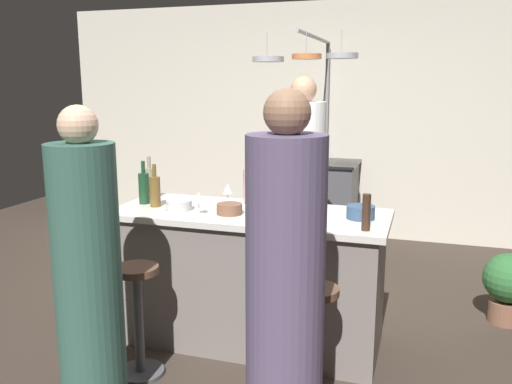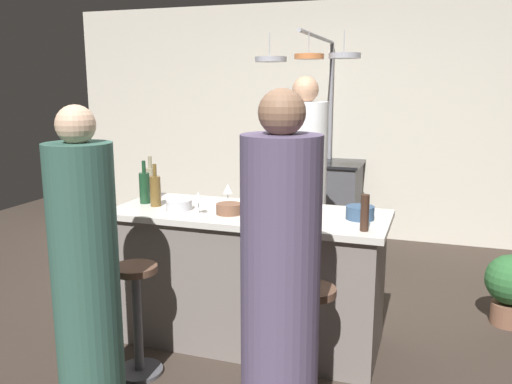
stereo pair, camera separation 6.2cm
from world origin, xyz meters
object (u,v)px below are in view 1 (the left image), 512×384
Objects in this scene: wine_glass_by_chef at (199,198)px; mixing_bowl_wooden at (230,209)px; bar_stool_right at (313,341)px; mixing_bowl_blue at (361,212)px; wine_bottle_green at (144,187)px; stove_range at (320,201)px; cutting_board at (282,206)px; wine_bottle_rose at (248,186)px; wine_bottle_amber at (155,191)px; guest_left at (88,276)px; wine_bottle_dark at (272,203)px; pepper_mill at (366,212)px; potted_plant at (508,284)px; bar_stool_left at (138,316)px; mixing_bowl_steel at (179,205)px; chef at (302,192)px; guest_right at (285,293)px; wine_bottle_white at (150,183)px; wine_glass_near_right_guest at (228,190)px.

wine_glass_by_chef reaches higher than mixing_bowl_wooden.
bar_stool_right is 0.88m from mixing_bowl_blue.
bar_stool_right is at bearing -25.09° from wine_bottle_green.
cutting_board reaches higher than stove_range.
wine_bottle_amber is (-0.57, -0.29, -0.01)m from wine_bottle_rose.
guest_left is 1.34m from wine_bottle_rose.
wine_bottle_dark is 0.49m from wine_glass_by_chef.
pepper_mill is (0.21, 0.39, 0.63)m from bar_stool_right.
pepper_mill is at bearing -131.21° from potted_plant.
wine_glass_by_chef is (0.21, 0.44, 0.63)m from bar_stool_left.
mixing_bowl_wooden is at bearing -152.57° from potted_plant.
wine_glass_by_chef is 0.21m from mixing_bowl_steel.
wine_bottle_amber is at bearing -152.70° from wine_bottle_rose.
mixing_bowl_steel is (0.20, -0.04, -0.08)m from wine_bottle_amber.
chef is 10.25× the size of mixing_bowl_blue.
guest_right is at bearing -99.21° from bar_stool_right.
wine_glass_by_chef is at bearing 152.23° from bar_stool_right.
guest_left is (-1.04, -0.01, -0.04)m from guest_right.
wine_bottle_green is 0.16m from wine_bottle_white.
wine_bottle_rose is 1.95× the size of mixing_bowl_wooden.
mixing_bowl_wooden is at bearing -133.29° from cutting_board.
wine_bottle_white is at bearing 175.36° from mixing_bowl_blue.
mixing_bowl_blue is (1.25, 1.03, 0.19)m from guest_left.
pepper_mill is at bearing -13.71° from wine_bottle_white.
mixing_bowl_wooden is at bearing -20.14° from wine_bottle_white.
wine_bottle_amber is (-1.15, 0.94, 0.22)m from guest_right.
chef is 1.32m from wine_bottle_white.
wine_bottle_dark is at bearing -11.81° from wine_bottle_green.
bar_stool_right is at bearing -49.72° from wine_bottle_dark.
wine_bottle_dark is 1.75× the size of mixing_bowl_blue.
chef is 3.42× the size of potted_plant.
cutting_board is 2.19× the size of wine_glass_near_right_guest.
potted_plant is at bearing 27.43° from mixing_bowl_wooden.
wine_glass_by_chef is at bearing 65.05° from bar_stool_left.
chef is 1.41m from wine_bottle_green.
wine_bottle_rose reaches higher than bar_stool_right.
chef is 1.87m from bar_stool_left.
stove_range is 5.14× the size of mixing_bowl_blue.
wine_bottle_dark reaches higher than mixing_bowl_steel.
cutting_board is at bearing 1.53° from wine_bottle_white.
stove_range is 2.90× the size of wine_bottle_white.
bar_stool_right is 1.22m from guest_left.
potted_plant is 1.95m from wine_bottle_dark.
guest_right is at bearing -81.66° from stove_range.
wine_bottle_rose is at bearing 42.03° from mixing_bowl_steel.
bar_stool_left is at bearing -126.84° from mixing_bowl_wooden.
bar_stool_left is 0.76m from mixing_bowl_steel.
guest_right is 5.70× the size of wine_bottle_green.
wine_bottle_green is (-1.54, 0.23, 0.01)m from pepper_mill.
cutting_board is at bearing -11.75° from wine_bottle_rose.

